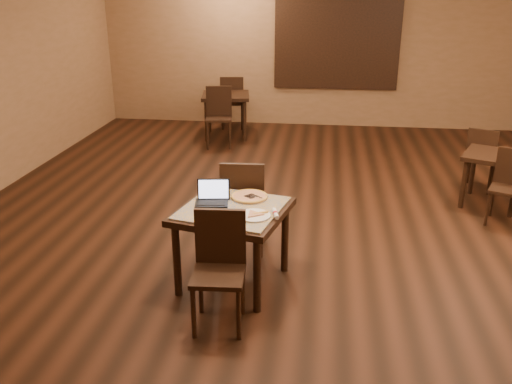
# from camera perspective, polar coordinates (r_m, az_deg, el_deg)

# --- Properties ---
(ground) EXTENTS (10.00, 10.00, 0.00)m
(ground) POSITION_cam_1_polar(r_m,az_deg,el_deg) (6.24, 3.59, -3.92)
(ground) COLOR black
(ground) RESTS_ON ground
(wall_back) EXTENTS (8.00, 0.02, 3.00)m
(wall_back) POSITION_cam_1_polar(r_m,az_deg,el_deg) (10.71, 5.71, 14.93)
(wall_back) COLOR #8E6748
(wall_back) RESTS_ON ground
(mural) EXTENTS (2.34, 0.05, 1.64)m
(mural) POSITION_cam_1_polar(r_m,az_deg,el_deg) (10.66, 8.49, 15.05)
(mural) COLOR #256289
(mural) RESTS_ON wall_back
(tiled_table) EXTENTS (1.11, 1.11, 0.76)m
(tiled_table) POSITION_cam_1_polar(r_m,az_deg,el_deg) (4.89, -2.48, -2.73)
(tiled_table) COLOR black
(tiled_table) RESTS_ON ground
(chair_main_near) EXTENTS (0.44, 0.44, 0.96)m
(chair_main_near) POSITION_cam_1_polar(r_m,az_deg,el_deg) (4.40, -3.88, -7.36)
(chair_main_near) COLOR black
(chair_main_near) RESTS_ON ground
(chair_main_far) EXTENTS (0.46, 0.46, 1.01)m
(chair_main_far) POSITION_cam_1_polar(r_m,az_deg,el_deg) (5.48, -1.35, -1.03)
(chair_main_far) COLOR black
(chair_main_far) RESTS_ON ground
(laptop) EXTENTS (0.33, 0.27, 0.20)m
(laptop) POSITION_cam_1_polar(r_m,az_deg,el_deg) (4.96, -4.60, -0.50)
(laptop) COLOR black
(laptop) RESTS_ON tiled_table
(plate) EXTENTS (0.28, 0.28, 0.02)m
(plate) POSITION_cam_1_polar(r_m,az_deg,el_deg) (4.65, -0.20, -2.51)
(plate) COLOR white
(plate) RESTS_ON tiled_table
(pizza_slice) EXTENTS (0.24, 0.24, 0.02)m
(pizza_slice) POSITION_cam_1_polar(r_m,az_deg,el_deg) (4.65, -0.20, -2.35)
(pizza_slice) COLOR beige
(pizza_slice) RESTS_ON plate
(pizza_pan) EXTENTS (0.33, 0.33, 0.01)m
(pizza_pan) POSITION_cam_1_polar(r_m,az_deg,el_deg) (5.05, -0.70, -0.61)
(pizza_pan) COLOR silver
(pizza_pan) RESTS_ON tiled_table
(pizza_whole) EXTENTS (0.34, 0.34, 0.02)m
(pizza_whole) POSITION_cam_1_polar(r_m,az_deg,el_deg) (5.05, -0.70, -0.45)
(pizza_whole) COLOR beige
(pizza_whole) RESTS_ON pizza_pan
(spatula) EXTENTS (0.25, 0.24, 0.01)m
(spatula) POSITION_cam_1_polar(r_m,az_deg,el_deg) (5.02, -0.51, -0.45)
(spatula) COLOR silver
(spatula) RESTS_ON pizza_whole
(napkin_roll) EXTENTS (0.08, 0.19, 0.04)m
(napkin_roll) POSITION_cam_1_polar(r_m,az_deg,el_deg) (4.67, 2.06, -2.29)
(napkin_roll) COLOR white
(napkin_roll) RESTS_ON tiled_table
(other_table_a) EXTENTS (0.94, 0.94, 0.67)m
(other_table_a) POSITION_cam_1_polar(r_m,az_deg,el_deg) (7.34, 23.88, 2.82)
(other_table_a) COLOR black
(other_table_a) RESTS_ON ground
(other_table_a_chair_near) EXTENTS (0.50, 0.50, 0.87)m
(other_table_a_chair_near) POSITION_cam_1_polar(r_m,az_deg,el_deg) (6.91, 25.13, 0.94)
(other_table_a_chair_near) COLOR black
(other_table_a_chair_near) RESTS_ON ground
(other_table_a_chair_far) EXTENTS (0.50, 0.50, 0.87)m
(other_table_a_chair_far) POSITION_cam_1_polar(r_m,az_deg,el_deg) (7.82, 22.62, 3.54)
(other_table_a_chair_far) COLOR black
(other_table_a_chair_far) RESTS_ON ground
(other_table_b) EXTENTS (0.95, 0.95, 0.78)m
(other_table_b) POSITION_cam_1_polar(r_m,az_deg,el_deg) (9.91, -3.20, 9.50)
(other_table_b) COLOR black
(other_table_b) RESTS_ON ground
(other_table_b_chair_near) EXTENTS (0.50, 0.50, 1.01)m
(other_table_b_chair_near) POSITION_cam_1_polar(r_m,az_deg,el_deg) (9.36, -3.92, 8.31)
(other_table_b_chair_near) COLOR black
(other_table_b_chair_near) RESTS_ON ground
(other_table_b_chair_far) EXTENTS (0.50, 0.50, 1.01)m
(other_table_b_chair_far) POSITION_cam_1_polar(r_m,az_deg,el_deg) (10.49, -2.53, 9.73)
(other_table_b_chair_far) COLOR black
(other_table_b_chair_far) RESTS_ON ground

